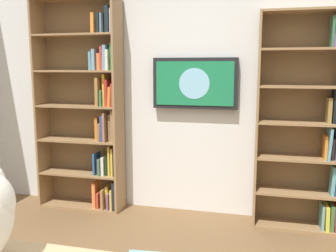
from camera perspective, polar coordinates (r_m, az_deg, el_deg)
name	(u,v)px	position (r m, az deg, el deg)	size (l,w,h in m)	color
wall_back	(190,79)	(3.73, 3.31, 7.18)	(4.52, 0.06, 2.70)	silver
bookshelf_left	(322,126)	(3.57, 22.50, 0.03)	(0.91, 0.28, 1.95)	#937047
bookshelf_right	(90,108)	(3.91, -11.83, 2.66)	(0.89, 0.28, 2.15)	#937047
wall_mounted_tv	(195,83)	(3.64, 4.13, 6.50)	(0.82, 0.07, 0.49)	black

